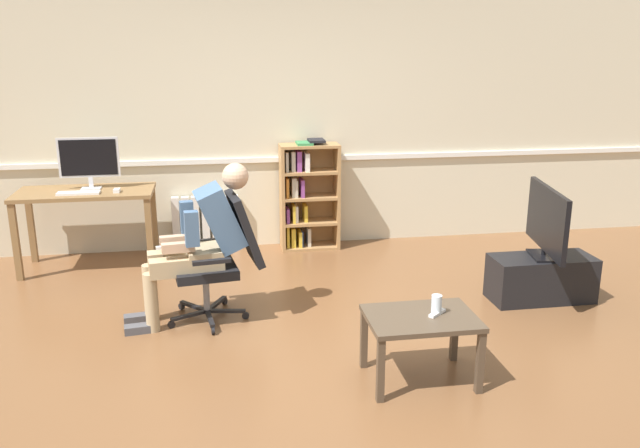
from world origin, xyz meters
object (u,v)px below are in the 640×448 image
coffee_table (421,325)px  tv_screen (547,221)px  imac_monitor (89,159)px  person_seated (200,240)px  bookshelf (306,196)px  tv_stand (541,278)px  office_chair (223,253)px  spare_remote (437,313)px  computer_mouse (117,190)px  keyboard (78,193)px  radiator (206,223)px  drinking_glass (436,304)px  computer_desk (86,202)px

coffee_table → tv_screen: bearing=38.5°
imac_monitor → person_seated: bearing=-55.6°
imac_monitor → coffee_table: 3.65m
bookshelf → tv_stand: bookshelf is taller
bookshelf → office_chair: (-0.88, -1.68, -0.03)m
spare_remote → coffee_table: bearing=-127.4°
bookshelf → computer_mouse: bearing=-167.3°
keyboard → tv_screen: 4.11m
person_seated → tv_screen: size_ratio=1.34×
bookshelf → office_chair: bearing=-117.7°
radiator → coffee_table: (1.35, -2.98, 0.09)m
bookshelf → spare_remote: bookshelf is taller
bookshelf → spare_remote: bearing=-81.6°
tv_stand → tv_screen: (0.00, -0.00, 0.50)m
office_chair → drinking_glass: 1.76m
keyboard → bookshelf: 2.21m
office_chair → keyboard: bearing=-142.4°
tv_stand → drinking_glass: (-1.31, -1.11, 0.31)m
computer_desk → drinking_glass: (2.55, -2.57, -0.14)m
person_seated → computer_desk: bearing=-150.8°
keyboard → coffee_table: 3.50m
keyboard → spare_remote: (2.58, -2.45, -0.32)m
keyboard → drinking_glass: 3.55m
coffee_table → spare_remote: (0.10, 0.00, 0.07)m
keyboard → tv_screen: bearing=-18.8°
computer_desk → radiator: computer_desk is taller
imac_monitor → tv_screen: bearing=-22.0°
imac_monitor → bookshelf: imac_monitor is taller
tv_stand → drinking_glass: size_ratio=6.96×
bookshelf → tv_screen: 2.47m
person_seated → coffee_table: bearing=41.5°
bookshelf → coffee_table: size_ratio=1.66×
tv_stand → drinking_glass: 1.75m
spare_remote → computer_mouse: bearing=-177.1°
coffee_table → drinking_glass: size_ratio=5.61×
coffee_table → radiator: bearing=114.4°
keyboard → coffee_table: bearing=-44.7°
spare_remote → person_seated: bearing=-167.8°
office_chair → tv_screen: 2.63m
person_seated → spare_remote: bearing=43.7°
bookshelf → person_seated: person_seated is taller
tv_screen → bookshelf: bearing=55.4°
bookshelf → tv_screen: bookshelf is taller
computer_desk → office_chair: office_chair is taller
imac_monitor → tv_stand: 4.20m
computer_desk → computer_mouse: computer_mouse is taller
keyboard → coffee_table: (2.48, -2.45, -0.39)m
person_seated → drinking_glass: (1.48, -1.15, -0.15)m
radiator → coffee_table: size_ratio=0.99×
radiator → bookshelf: bearing=-5.5°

